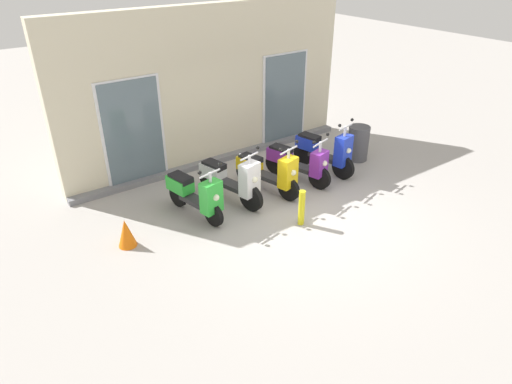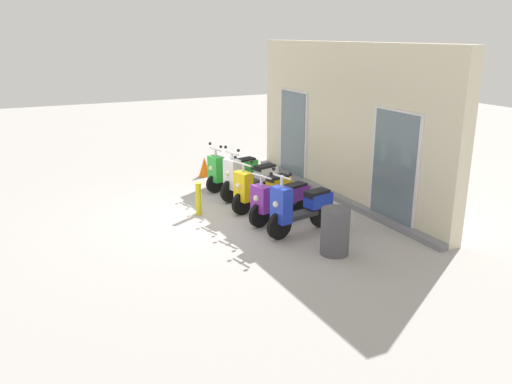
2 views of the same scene
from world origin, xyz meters
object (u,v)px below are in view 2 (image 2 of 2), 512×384
(scooter_white, at_px, (249,178))
(scooter_blue, at_px, (300,207))
(traffic_cone, at_px, (205,167))
(curb_bollard, at_px, (199,199))
(scooter_yellow, at_px, (262,189))
(trash_bin, at_px, (335,231))
(scooter_green, at_px, (232,170))
(scooter_purple, at_px, (280,199))

(scooter_white, relative_size, scooter_blue, 1.03)
(scooter_blue, bearing_deg, traffic_cone, -178.10)
(scooter_white, relative_size, curb_bollard, 2.37)
(scooter_yellow, distance_m, curb_bollard, 1.39)
(scooter_yellow, height_order, traffic_cone, scooter_yellow)
(curb_bollard, relative_size, trash_bin, 0.84)
(scooter_white, xyz_separation_m, curb_bollard, (0.60, -1.46, -0.14))
(curb_bollard, bearing_deg, traffic_cone, 157.22)
(scooter_white, xyz_separation_m, trash_bin, (3.57, -0.04, -0.08))
(scooter_white, distance_m, scooter_yellow, 0.85)
(scooter_white, height_order, traffic_cone, scooter_white)
(scooter_blue, bearing_deg, scooter_white, 177.92)
(scooter_white, bearing_deg, curb_bollard, -67.85)
(scooter_white, distance_m, traffic_cone, 2.33)
(scooter_blue, relative_size, trash_bin, 1.94)
(scooter_green, distance_m, scooter_white, 0.85)
(curb_bollard, bearing_deg, scooter_white, 112.15)
(scooter_white, bearing_deg, scooter_green, -174.52)
(scooter_green, bearing_deg, trash_bin, 0.55)
(scooter_blue, distance_m, traffic_cone, 4.76)
(scooter_white, xyz_separation_m, traffic_cone, (-2.30, -0.25, -0.23))
(scooter_green, distance_m, scooter_yellow, 1.69)
(scooter_blue, xyz_separation_m, curb_bollard, (-1.85, -1.37, -0.17))
(scooter_green, bearing_deg, scooter_yellow, -0.65)
(scooter_green, distance_m, traffic_cone, 1.48)
(trash_bin, bearing_deg, scooter_yellow, -178.71)
(scooter_white, height_order, scooter_purple, scooter_white)
(scooter_white, distance_m, curb_bollard, 1.59)
(scooter_purple, distance_m, scooter_blue, 0.80)
(curb_bollard, bearing_deg, trash_bin, 25.59)
(curb_bollard, distance_m, trash_bin, 3.30)
(scooter_white, relative_size, scooter_yellow, 1.03)
(scooter_white, distance_m, trash_bin, 3.57)
(scooter_green, relative_size, trash_bin, 1.79)
(scooter_white, xyz_separation_m, scooter_blue, (2.45, -0.09, 0.03))
(scooter_yellow, distance_m, traffic_cone, 3.15)
(scooter_yellow, height_order, scooter_purple, scooter_yellow)
(scooter_white, bearing_deg, scooter_yellow, -6.85)
(scooter_white, height_order, scooter_yellow, scooter_white)
(scooter_yellow, relative_size, scooter_blue, 1.01)
(traffic_cone, bearing_deg, scooter_green, 6.47)
(scooter_purple, xyz_separation_m, trash_bin, (1.92, 0.04, -0.04))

